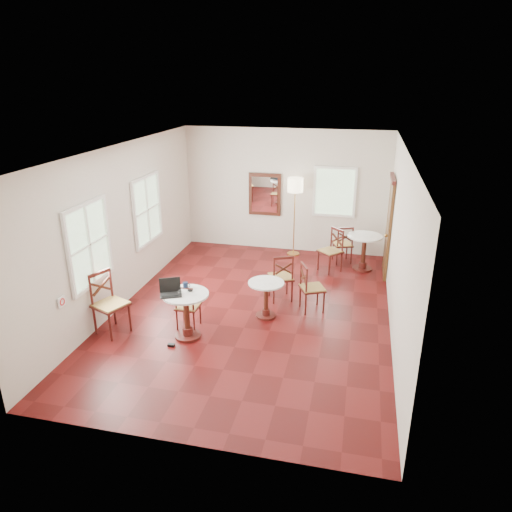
{
  "coord_description": "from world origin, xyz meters",
  "views": [
    {
      "loc": [
        1.81,
        -7.64,
        4.14
      ],
      "look_at": [
        0.0,
        0.3,
        1.0
      ],
      "focal_mm": 32.88,
      "sensor_mm": 36.0,
      "label": 1
    }
  ],
  "objects_px": {
    "floor_lamp": "(295,190)",
    "water_glass": "(180,293)",
    "chair_mid_a": "(281,277)",
    "chair_back_a": "(343,244)",
    "laptop": "(170,290)",
    "mouse": "(190,290)",
    "navy_mug": "(186,285)",
    "cafe_table_back": "(364,249)",
    "cafe_table_mid": "(266,295)",
    "cafe_table_near": "(186,310)",
    "chair_back_b": "(331,251)",
    "chair_near_a": "(188,306)",
    "chair_mid_b": "(311,288)",
    "chair_near_b": "(109,304)",
    "power_adapter": "(171,345)"
  },
  "relations": [
    {
      "from": "water_glass",
      "to": "chair_mid_a",
      "type": "bearing_deg",
      "value": 53.99
    },
    {
      "from": "cafe_table_mid",
      "to": "chair_mid_b",
      "type": "height_order",
      "value": "chair_mid_b"
    },
    {
      "from": "power_adapter",
      "to": "chair_near_b",
      "type": "bearing_deg",
      "value": 169.4
    },
    {
      "from": "laptop",
      "to": "navy_mug",
      "type": "xyz_separation_m",
      "value": [
        0.16,
        0.27,
        -0.01
      ]
    },
    {
      "from": "mouse",
      "to": "power_adapter",
      "type": "relative_size",
      "value": 0.88
    },
    {
      "from": "chair_mid_b",
      "to": "laptop",
      "type": "height_order",
      "value": "laptop"
    },
    {
      "from": "cafe_table_back",
      "to": "chair_mid_a",
      "type": "relative_size",
      "value": 0.84
    },
    {
      "from": "cafe_table_back",
      "to": "laptop",
      "type": "bearing_deg",
      "value": -129.27
    },
    {
      "from": "chair_near_b",
      "to": "power_adapter",
      "type": "xyz_separation_m",
      "value": [
        1.17,
        -0.22,
        -0.52
      ]
    },
    {
      "from": "cafe_table_near",
      "to": "chair_back_b",
      "type": "distance_m",
      "value": 4.06
    },
    {
      "from": "power_adapter",
      "to": "cafe_table_near",
      "type": "bearing_deg",
      "value": 65.52
    },
    {
      "from": "cafe_table_mid",
      "to": "floor_lamp",
      "type": "xyz_separation_m",
      "value": [
        0.01,
        3.29,
        1.19
      ]
    },
    {
      "from": "chair_mid_a",
      "to": "chair_mid_b",
      "type": "xyz_separation_m",
      "value": [
        0.62,
        -0.32,
        -0.02
      ]
    },
    {
      "from": "chair_back_a",
      "to": "laptop",
      "type": "distance_m",
      "value": 4.87
    },
    {
      "from": "cafe_table_back",
      "to": "power_adapter",
      "type": "distance_m",
      "value": 5.05
    },
    {
      "from": "chair_mid_a",
      "to": "chair_near_b",
      "type": "bearing_deg",
      "value": 11.1
    },
    {
      "from": "cafe_table_mid",
      "to": "laptop",
      "type": "bearing_deg",
      "value": -142.18
    },
    {
      "from": "chair_near_a",
      "to": "floor_lamp",
      "type": "xyz_separation_m",
      "value": [
        1.25,
        3.99,
        1.2
      ]
    },
    {
      "from": "chair_back_a",
      "to": "water_glass",
      "type": "distance_m",
      "value": 4.8
    },
    {
      "from": "chair_near_a",
      "to": "water_glass",
      "type": "height_order",
      "value": "water_glass"
    },
    {
      "from": "cafe_table_near",
      "to": "chair_back_b",
      "type": "bearing_deg",
      "value": 58.37
    },
    {
      "from": "chair_mid_b",
      "to": "floor_lamp",
      "type": "distance_m",
      "value": 3.17
    },
    {
      "from": "chair_mid_b",
      "to": "chair_back_b",
      "type": "xyz_separation_m",
      "value": [
        0.22,
        2.02,
        0.02
      ]
    },
    {
      "from": "chair_back_a",
      "to": "navy_mug",
      "type": "height_order",
      "value": "navy_mug"
    },
    {
      "from": "cafe_table_near",
      "to": "navy_mug",
      "type": "bearing_deg",
      "value": 109.1
    },
    {
      "from": "navy_mug",
      "to": "power_adapter",
      "type": "distance_m",
      "value": 1.01
    },
    {
      "from": "mouse",
      "to": "chair_back_b",
      "type": "bearing_deg",
      "value": 65.26
    },
    {
      "from": "cafe_table_near",
      "to": "chair_mid_b",
      "type": "xyz_separation_m",
      "value": [
        1.91,
        1.44,
        -0.04
      ]
    },
    {
      "from": "cafe_table_back",
      "to": "laptop",
      "type": "xyz_separation_m",
      "value": [
        -3.07,
        -3.75,
        0.37
      ]
    },
    {
      "from": "mouse",
      "to": "floor_lamp",
      "type": "bearing_deg",
      "value": 82.23
    },
    {
      "from": "navy_mug",
      "to": "water_glass",
      "type": "distance_m",
      "value": 0.3
    },
    {
      "from": "chair_back_b",
      "to": "mouse",
      "type": "distance_m",
      "value": 3.97
    },
    {
      "from": "chair_mid_a",
      "to": "chair_back_a",
      "type": "relative_size",
      "value": 1.06
    },
    {
      "from": "water_glass",
      "to": "mouse",
      "type": "bearing_deg",
      "value": 60.73
    },
    {
      "from": "cafe_table_back",
      "to": "chair_near_b",
      "type": "bearing_deg",
      "value": -137.5
    },
    {
      "from": "cafe_table_near",
      "to": "chair_back_a",
      "type": "height_order",
      "value": "chair_back_a"
    },
    {
      "from": "chair_near_a",
      "to": "chair_near_b",
      "type": "distance_m",
      "value": 1.31
    },
    {
      "from": "floor_lamp",
      "to": "laptop",
      "type": "bearing_deg",
      "value": -107.64
    },
    {
      "from": "cafe_table_near",
      "to": "laptop",
      "type": "xyz_separation_m",
      "value": [
        -0.23,
        -0.07,
        0.37
      ]
    },
    {
      "from": "cafe_table_mid",
      "to": "cafe_table_back",
      "type": "height_order",
      "value": "cafe_table_back"
    },
    {
      "from": "laptop",
      "to": "mouse",
      "type": "xyz_separation_m",
      "value": [
        0.28,
        0.16,
        -0.04
      ]
    },
    {
      "from": "cafe_table_back",
      "to": "chair_near_b",
      "type": "height_order",
      "value": "chair_near_b"
    },
    {
      "from": "cafe_table_near",
      "to": "floor_lamp",
      "type": "bearing_deg",
      "value": 74.94
    },
    {
      "from": "floor_lamp",
      "to": "water_glass",
      "type": "height_order",
      "value": "floor_lamp"
    },
    {
      "from": "chair_near_a",
      "to": "chair_mid_b",
      "type": "relative_size",
      "value": 0.89
    },
    {
      "from": "chair_mid_b",
      "to": "cafe_table_mid",
      "type": "bearing_deg",
      "value": 94.98
    },
    {
      "from": "chair_mid_a",
      "to": "chair_mid_b",
      "type": "bearing_deg",
      "value": 128.45
    },
    {
      "from": "chair_back_a",
      "to": "navy_mug",
      "type": "relative_size",
      "value": 7.05
    },
    {
      "from": "laptop",
      "to": "chair_mid_b",
      "type": "bearing_deg",
      "value": 9.62
    },
    {
      "from": "chair_mid_a",
      "to": "chair_back_b",
      "type": "relative_size",
      "value": 1.0
    }
  ]
}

